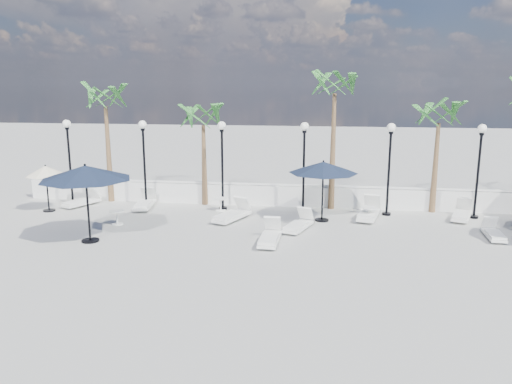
# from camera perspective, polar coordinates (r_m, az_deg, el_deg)

# --- Properties ---
(ground) EXTENTS (100.00, 100.00, 0.00)m
(ground) POSITION_cam_1_polar(r_m,az_deg,el_deg) (15.33, 4.22, -8.41)
(ground) COLOR #A1A19C
(ground) RESTS_ON ground
(balustrade) EXTENTS (26.00, 0.30, 1.01)m
(balustrade) POSITION_cam_1_polar(r_m,az_deg,el_deg) (22.39, 5.52, -0.49)
(balustrade) COLOR silver
(balustrade) RESTS_ON ground
(lamppost_0) EXTENTS (0.36, 0.36, 3.84)m
(lamppost_0) POSITION_cam_1_polar(r_m,az_deg,el_deg) (23.90, -20.61, 4.52)
(lamppost_0) COLOR black
(lamppost_0) RESTS_ON ground
(lamppost_1) EXTENTS (0.36, 0.36, 3.84)m
(lamppost_1) POSITION_cam_1_polar(r_m,az_deg,el_deg) (22.44, -12.70, 4.55)
(lamppost_1) COLOR black
(lamppost_1) RESTS_ON ground
(lamppost_2) EXTENTS (0.36, 0.36, 3.84)m
(lamppost_2) POSITION_cam_1_polar(r_m,az_deg,el_deg) (21.47, -3.89, 4.48)
(lamppost_2) COLOR black
(lamppost_2) RESTS_ON ground
(lamppost_3) EXTENTS (0.36, 0.36, 3.84)m
(lamppost_3) POSITION_cam_1_polar(r_m,az_deg,el_deg) (21.04, 5.51, 4.29)
(lamppost_3) COLOR black
(lamppost_3) RESTS_ON ground
(lamppost_4) EXTENTS (0.36, 0.36, 3.84)m
(lamppost_4) POSITION_cam_1_polar(r_m,az_deg,el_deg) (21.18, 15.03, 3.98)
(lamppost_4) COLOR black
(lamppost_4) RESTS_ON ground
(lamppost_5) EXTENTS (0.36, 0.36, 3.84)m
(lamppost_5) POSITION_cam_1_polar(r_m,az_deg,el_deg) (21.89, 24.17, 3.58)
(lamppost_5) COLOR black
(lamppost_5) RESTS_ON ground
(palm_0) EXTENTS (2.60, 2.60, 5.50)m
(palm_0) POSITION_cam_1_polar(r_m,az_deg,el_deg) (23.77, -16.84, 9.69)
(palm_0) COLOR brown
(palm_0) RESTS_ON ground
(palm_1) EXTENTS (2.60, 2.60, 4.70)m
(palm_1) POSITION_cam_1_polar(r_m,az_deg,el_deg) (22.33, -6.06, 8.00)
(palm_1) COLOR brown
(palm_1) RESTS_ON ground
(palm_2) EXTENTS (2.60, 2.60, 6.10)m
(palm_2) POSITION_cam_1_polar(r_m,az_deg,el_deg) (21.62, 8.99, 11.39)
(palm_2) COLOR brown
(palm_2) RESTS_ON ground
(palm_3) EXTENTS (2.60, 2.60, 4.90)m
(palm_3) POSITION_cam_1_polar(r_m,az_deg,el_deg) (22.15, 20.18, 7.79)
(palm_3) COLOR brown
(palm_3) RESTS_ON ground
(lounger_0) EXTENTS (1.26, 1.88, 0.68)m
(lounger_0) POSITION_cam_1_polar(r_m,az_deg,el_deg) (23.77, -19.29, -0.98)
(lounger_0) COLOR silver
(lounger_0) RESTS_ON ground
(lounger_1) EXTENTS (0.88, 2.01, 0.73)m
(lounger_1) POSITION_cam_1_polar(r_m,az_deg,el_deg) (22.58, -12.58, -1.21)
(lounger_1) COLOR silver
(lounger_1) RESTS_ON ground
(lounger_2) EXTENTS (1.38, 2.14, 0.77)m
(lounger_2) POSITION_cam_1_polar(r_m,az_deg,el_deg) (20.10, -2.74, -2.56)
(lounger_2) COLOR silver
(lounger_2) RESTS_ON ground
(lounger_3) EXTENTS (1.14, 2.20, 0.79)m
(lounger_3) POSITION_cam_1_polar(r_m,az_deg,el_deg) (20.85, 12.78, -2.29)
(lounger_3) COLOR silver
(lounger_3) RESTS_ON ground
(lounger_4) EXTENTS (0.67, 1.93, 0.72)m
(lounger_4) POSITION_cam_1_polar(r_m,az_deg,el_deg) (17.27, 1.59, -5.12)
(lounger_4) COLOR silver
(lounger_4) RESTS_ON ground
(lounger_5) EXTENTS (1.13, 1.91, 0.68)m
(lounger_5) POSITION_cam_1_polar(r_m,az_deg,el_deg) (18.84, 4.88, -3.70)
(lounger_5) COLOR silver
(lounger_5) RESTS_ON ground
(lounger_7) EXTENTS (0.61, 1.64, 0.60)m
(lounger_7) POSITION_cam_1_polar(r_m,az_deg,el_deg) (19.71, 25.52, -4.25)
(lounger_7) COLOR silver
(lounger_7) RESTS_ON ground
(lounger_8) EXTENTS (1.21, 1.98, 0.71)m
(lounger_8) POSITION_cam_1_polar(r_m,az_deg,el_deg) (21.90, 22.47, -2.30)
(lounger_8) COLOR silver
(lounger_8) RESTS_ON ground
(side_table_0) EXTENTS (0.59, 0.59, 0.57)m
(side_table_0) POSITION_cam_1_polar(r_m,az_deg,el_deg) (21.59, -4.07, -1.28)
(side_table_0) COLOR silver
(side_table_0) RESTS_ON ground
(side_table_1) EXTENTS (0.58, 0.58, 0.56)m
(side_table_1) POSITION_cam_1_polar(r_m,az_deg,el_deg) (20.23, -15.60, -2.67)
(side_table_1) COLOR silver
(side_table_1) RESTS_ON ground
(side_table_2) EXTENTS (0.59, 0.59, 0.57)m
(side_table_2) POSITION_cam_1_polar(r_m,az_deg,el_deg) (20.45, 12.79, -2.34)
(side_table_2) COLOR silver
(side_table_2) RESTS_ON ground
(parasol_navy_left) EXTENTS (3.13, 3.13, 2.76)m
(parasol_navy_left) POSITION_cam_1_polar(r_m,az_deg,el_deg) (17.90, -18.92, 2.06)
(parasol_navy_left) COLOR black
(parasol_navy_left) RESTS_ON ground
(parasol_navy_mid) EXTENTS (2.75, 2.75, 2.46)m
(parasol_navy_mid) POSITION_cam_1_polar(r_m,az_deg,el_deg) (19.81, 7.70, 2.77)
(parasol_navy_mid) COLOR black
(parasol_navy_mid) RESTS_ON ground
(parasol_cream_small) EXTENTS (1.66, 1.66, 2.04)m
(parasol_cream_small) POSITION_cam_1_polar(r_m,az_deg,el_deg) (23.03, -22.91, 2.18)
(parasol_cream_small) COLOR black
(parasol_cream_small) RESTS_ON ground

